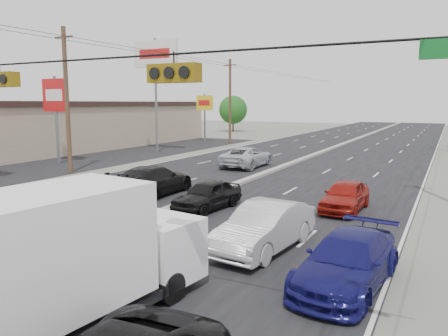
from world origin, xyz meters
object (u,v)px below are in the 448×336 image
at_px(queue_car_d, 347,262).
at_px(oncoming_far, 247,157).
at_px(utility_pole_left_c, 230,101).
at_px(queue_car_e, 345,196).
at_px(pole_sign_mid, 55,100).
at_px(pole_sign_billboard, 155,61).
at_px(tree_left_far, 233,110).
at_px(box_truck, 69,258).
at_px(queue_car_a, 207,195).
at_px(pole_sign_far, 205,107).
at_px(oncoming_near, 153,181).
at_px(queue_car_b, 265,227).
at_px(utility_pole_left_b, 67,100).
at_px(red_sedan, 109,234).

bearing_deg(queue_car_d, oncoming_far, 127.04).
distance_m(utility_pole_left_c, queue_car_e, 33.75).
xyz_separation_m(pole_sign_mid, pole_sign_billboard, (2.50, 10.00, 3.75)).
distance_m(tree_left_far, queue_car_d, 63.65).
relative_size(box_truck, queue_car_e, 1.58).
distance_m(tree_left_far, queue_car_a, 55.16).
bearing_deg(queue_car_a, pole_sign_far, 126.66).
bearing_deg(utility_pole_left_c, pole_sign_billboard, -99.46).
xyz_separation_m(pole_sign_billboard, queue_car_a, (15.90, -17.86, -8.19)).
xyz_separation_m(pole_sign_billboard, queue_car_e, (21.58, -15.13, -8.17)).
xyz_separation_m(utility_pole_left_c, oncoming_near, (9.76, -28.43, -4.31)).
distance_m(pole_sign_mid, queue_car_b, 26.12).
bearing_deg(queue_car_b, pole_sign_mid, 158.64).
distance_m(pole_sign_mid, pole_sign_far, 22.03).
bearing_deg(queue_car_a, tree_left_far, 121.57).
bearing_deg(tree_left_far, queue_car_b, -62.62).
relative_size(pole_sign_billboard, queue_car_d, 2.29).
relative_size(utility_pole_left_b, box_truck, 1.55).
distance_m(tree_left_far, oncoming_near, 52.20).
xyz_separation_m(pole_sign_far, queue_car_a, (17.40, -29.86, -3.73)).
bearing_deg(utility_pole_left_b, box_truck, -43.17).
bearing_deg(oncoming_near, queue_car_d, 146.57).
height_order(tree_left_far, queue_car_b, tree_left_far).
bearing_deg(pole_sign_far, tree_left_far, 106.70).
relative_size(utility_pole_left_b, pole_sign_billboard, 0.91).
distance_m(utility_pole_left_b, red_sedan, 18.63).
bearing_deg(utility_pole_left_b, pole_sign_mid, 146.31).
height_order(pole_sign_mid, tree_left_far, pole_sign_mid).
distance_m(queue_car_a, queue_car_b, 5.99).
height_order(pole_sign_mid, red_sedan, pole_sign_mid).
bearing_deg(utility_pole_left_b, oncoming_near, -19.37).
distance_m(queue_car_d, queue_car_e, 8.61).
bearing_deg(oncoming_near, oncoming_far, -92.69).
distance_m(box_truck, queue_car_e, 13.82).
height_order(box_truck, oncoming_far, box_truck).
distance_m(pole_sign_mid, oncoming_far, 15.92).
bearing_deg(pole_sign_billboard, queue_car_b, -46.97).
bearing_deg(pole_sign_mid, tree_left_far, 96.79).
height_order(pole_sign_far, queue_car_e, pole_sign_far).
distance_m(queue_car_b, oncoming_far, 19.15).
xyz_separation_m(pole_sign_mid, box_truck, (21.14, -18.61, -3.49)).
relative_size(pole_sign_far, tree_left_far, 0.98).
relative_size(red_sedan, queue_car_a, 1.01).
xyz_separation_m(utility_pole_left_c, queue_car_e, (19.58, -27.13, -4.41)).
bearing_deg(queue_car_a, pole_sign_billboard, 138.11).
distance_m(queue_car_b, queue_car_e, 6.80).
bearing_deg(queue_car_a, red_sedan, -82.92).
bearing_deg(tree_left_far, oncoming_far, -62.17).
height_order(tree_left_far, queue_car_d, tree_left_far).
bearing_deg(oncoming_far, utility_pole_left_c, -60.37).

